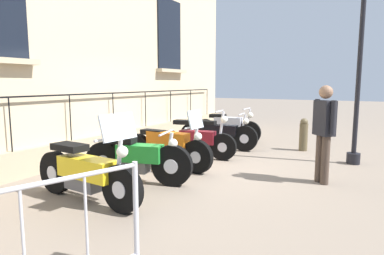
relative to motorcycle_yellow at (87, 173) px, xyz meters
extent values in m
plane|color=gray|center=(0.26, 2.83, -0.45)|extent=(60.00, 60.00, 0.00)
cube|color=#C6B28E|center=(-2.41, 2.83, 3.26)|extent=(0.60, 12.75, 7.42)
cube|color=tan|center=(-2.03, 2.83, -0.18)|extent=(0.20, 12.75, 0.53)
cube|color=black|center=(-2.09, 5.64, 2.83)|extent=(0.06, 1.29, 2.15)
cube|color=tan|center=(-2.01, 5.64, 1.70)|extent=(0.24, 1.49, 0.10)
cube|color=black|center=(-1.99, 2.83, 1.07)|extent=(0.03, 10.71, 0.03)
cylinder|color=black|center=(-1.99, 0.16, 0.58)|extent=(0.02, 0.02, 0.98)
cylinder|color=black|center=(-1.99, 1.49, 0.58)|extent=(0.02, 0.02, 0.98)
cylinder|color=black|center=(-1.99, 2.83, 0.58)|extent=(0.02, 0.02, 0.98)
cylinder|color=black|center=(-1.99, 4.17, 0.58)|extent=(0.02, 0.02, 0.98)
cylinder|color=black|center=(-1.99, 5.51, 0.58)|extent=(0.02, 0.02, 0.98)
cylinder|color=black|center=(-1.99, 6.85, 0.58)|extent=(0.02, 0.02, 0.98)
cylinder|color=black|center=(-1.99, 8.19, 0.58)|extent=(0.02, 0.02, 0.98)
cylinder|color=black|center=(0.73, -0.07, -0.11)|extent=(0.69, 0.19, 0.68)
cylinder|color=silver|center=(0.73, -0.07, -0.11)|extent=(0.25, 0.17, 0.24)
cylinder|color=black|center=(-0.76, 0.07, -0.11)|extent=(0.69, 0.19, 0.68)
cylinder|color=silver|center=(-0.76, 0.07, -0.11)|extent=(0.25, 0.17, 0.24)
cube|color=gold|center=(0.03, -0.01, 0.08)|extent=(1.03, 0.42, 0.30)
cube|color=#4C4C51|center=(-0.07, 0.00, -0.14)|extent=(0.63, 0.32, 0.24)
cube|color=black|center=(-0.37, 0.03, 0.35)|extent=(0.59, 0.34, 0.10)
cylinder|color=silver|center=(0.68, -0.07, 0.24)|extent=(0.16, 0.07, 0.70)
cylinder|color=silver|center=(0.63, -0.06, 0.59)|extent=(0.10, 0.72, 0.04)
sphere|color=white|center=(0.75, -0.07, 0.41)|extent=(0.16, 0.16, 0.16)
cylinder|color=silver|center=(-0.25, 0.20, -0.26)|extent=(0.91, 0.16, 0.08)
cube|color=silver|center=(0.69, -0.07, 0.74)|extent=(0.18, 0.60, 0.36)
cylinder|color=black|center=(0.69, 1.27, -0.09)|extent=(0.73, 0.31, 0.71)
cylinder|color=silver|center=(0.69, 1.27, -0.09)|extent=(0.28, 0.22, 0.25)
cylinder|color=black|center=(-0.55, 0.96, -0.09)|extent=(0.73, 0.31, 0.71)
cylinder|color=silver|center=(-0.55, 0.96, -0.09)|extent=(0.28, 0.22, 0.25)
cube|color=#1E842D|center=(0.12, 1.13, 0.10)|extent=(0.85, 0.49, 0.30)
cube|color=#4C4C51|center=(0.02, 1.10, -0.12)|extent=(0.52, 0.35, 0.25)
cube|color=black|center=(-0.20, 1.05, 0.31)|extent=(0.50, 0.38, 0.10)
cylinder|color=silver|center=(0.64, 1.25, 0.19)|extent=(0.17, 0.10, 0.58)
cylinder|color=silver|center=(0.60, 1.24, 0.48)|extent=(0.20, 0.67, 0.04)
sphere|color=white|center=(0.71, 1.27, 0.30)|extent=(0.16, 0.16, 0.16)
cylinder|color=silver|center=(-0.16, 1.23, -0.25)|extent=(0.71, 0.25, 0.08)
cylinder|color=black|center=(0.70, 2.17, -0.11)|extent=(0.67, 0.16, 0.66)
cylinder|color=silver|center=(0.70, 2.17, -0.11)|extent=(0.24, 0.15, 0.23)
cylinder|color=black|center=(-0.78, 2.24, -0.11)|extent=(0.67, 0.16, 0.66)
cylinder|color=silver|center=(-0.78, 2.24, -0.11)|extent=(0.24, 0.15, 0.23)
cube|color=orange|center=(0.01, 2.20, 0.12)|extent=(0.94, 0.30, 0.39)
cube|color=#4C4C51|center=(-0.09, 2.21, -0.15)|extent=(0.57, 0.23, 0.23)
cube|color=black|center=(-0.36, 2.22, 0.29)|extent=(0.53, 0.25, 0.10)
cylinder|color=silver|center=(0.65, 2.17, 0.18)|extent=(0.16, 0.07, 0.59)
cylinder|color=silver|center=(0.60, 2.17, 0.47)|extent=(0.06, 0.56, 0.04)
sphere|color=white|center=(0.72, 2.17, 0.29)|extent=(0.16, 0.16, 0.16)
cylinder|color=silver|center=(-0.26, 2.35, -0.26)|extent=(0.84, 0.12, 0.08)
cube|color=silver|center=(0.66, 2.17, 0.62)|extent=(0.14, 0.46, 0.36)
cylinder|color=black|center=(0.71, 3.43, -0.13)|extent=(0.63, 0.19, 0.62)
cylinder|color=silver|center=(0.71, 3.43, -0.13)|extent=(0.23, 0.16, 0.22)
cylinder|color=black|center=(-0.63, 3.28, -0.13)|extent=(0.63, 0.19, 0.62)
cylinder|color=silver|center=(-0.63, 3.28, -0.13)|extent=(0.23, 0.16, 0.22)
cube|color=maroon|center=(0.09, 3.36, 0.06)|extent=(0.87, 0.35, 0.30)
cube|color=#4C4C51|center=(-0.01, 3.35, -0.17)|extent=(0.53, 0.26, 0.22)
cube|color=black|center=(-0.25, 3.32, 0.39)|extent=(0.50, 0.28, 0.10)
cylinder|color=silver|center=(0.67, 3.43, 0.27)|extent=(0.17, 0.08, 0.82)
cylinder|color=silver|center=(0.62, 3.42, 0.68)|extent=(0.10, 0.56, 0.04)
sphere|color=white|center=(0.73, 3.44, 0.50)|extent=(0.16, 0.16, 0.16)
cylinder|color=silver|center=(-0.18, 3.47, -0.27)|extent=(0.76, 0.17, 0.08)
cylinder|color=black|center=(0.81, 4.64, -0.11)|extent=(0.68, 0.20, 0.67)
cylinder|color=silver|center=(0.81, 4.64, -0.11)|extent=(0.25, 0.17, 0.23)
cylinder|color=black|center=(-0.66, 4.50, -0.11)|extent=(0.68, 0.20, 0.67)
cylinder|color=silver|center=(-0.66, 4.50, -0.11)|extent=(0.25, 0.17, 0.23)
cube|color=black|center=(0.13, 4.57, 0.07)|extent=(0.98, 0.36, 0.28)
cube|color=#4C4C51|center=(0.03, 4.56, -0.14)|extent=(0.59, 0.27, 0.23)
cube|color=black|center=(-0.26, 4.54, 0.26)|extent=(0.56, 0.29, 0.10)
cylinder|color=silver|center=(0.76, 4.64, 0.20)|extent=(0.16, 0.08, 0.64)
cylinder|color=silver|center=(0.71, 4.63, 0.52)|extent=(0.09, 0.59, 0.04)
sphere|color=white|center=(0.83, 4.64, 0.34)|extent=(0.16, 0.16, 0.16)
cylinder|color=silver|center=(-0.17, 4.69, -0.26)|extent=(0.86, 0.16, 0.08)
cylinder|color=black|center=(0.59, 5.66, -0.11)|extent=(0.67, 0.14, 0.67)
cylinder|color=silver|center=(0.59, 5.66, -0.11)|extent=(0.24, 0.14, 0.23)
cylinder|color=black|center=(-0.79, 5.58, -0.11)|extent=(0.67, 0.14, 0.67)
cylinder|color=silver|center=(-0.79, 5.58, -0.11)|extent=(0.24, 0.14, 0.23)
cube|color=#B2B2BC|center=(-0.05, 5.62, 0.12)|extent=(0.83, 0.37, 0.38)
cube|color=#4C4C51|center=(-0.15, 5.62, -0.15)|extent=(0.50, 0.28, 0.23)
cube|color=black|center=(-0.38, 5.60, 0.34)|extent=(0.47, 0.31, 0.10)
cylinder|color=silver|center=(0.54, 5.66, 0.23)|extent=(0.16, 0.07, 0.70)
cylinder|color=silver|center=(0.49, 5.66, 0.58)|extent=(0.08, 0.70, 0.04)
sphere|color=white|center=(0.61, 5.66, 0.40)|extent=(0.16, 0.16, 0.16)
cylinder|color=silver|center=(-0.31, 5.79, -0.26)|extent=(0.73, 0.12, 0.08)
cylinder|color=black|center=(3.36, 4.49, -0.33)|extent=(0.28, 0.28, 0.24)
cylinder|color=black|center=(3.36, 4.49, 1.58)|extent=(0.10, 0.10, 4.06)
cylinder|color=#B7B7BF|center=(1.76, -1.09, 0.08)|extent=(0.05, 0.05, 1.05)
cylinder|color=#B7B7BF|center=(1.45, -2.01, 0.15)|extent=(0.02, 0.02, 0.87)
cylinder|color=#B7B7BF|center=(1.61, -1.55, 0.15)|extent=(0.02, 0.02, 0.87)
cylinder|color=brown|center=(2.14, 5.45, -0.09)|extent=(0.21, 0.21, 0.71)
sphere|color=brown|center=(2.14, 5.45, 0.31)|extent=(0.19, 0.19, 0.19)
cylinder|color=#47382D|center=(2.99, 2.61, -0.02)|extent=(0.14, 0.14, 0.86)
cylinder|color=#47382D|center=(2.88, 2.73, -0.02)|extent=(0.14, 0.14, 0.86)
cube|color=black|center=(2.93, 2.67, 0.71)|extent=(0.41, 0.41, 0.61)
sphere|color=#8C664C|center=(2.93, 2.67, 1.16)|extent=(0.23, 0.23, 0.23)
cylinder|color=black|center=(3.09, 2.51, 0.74)|extent=(0.09, 0.09, 0.58)
cylinder|color=black|center=(2.78, 2.83, 0.74)|extent=(0.09, 0.09, 0.58)
camera|label=1|loc=(3.61, -3.42, 1.31)|focal=30.87mm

